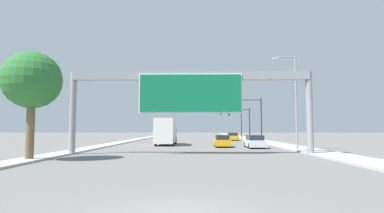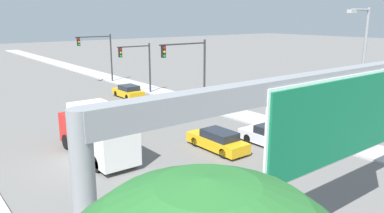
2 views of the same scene
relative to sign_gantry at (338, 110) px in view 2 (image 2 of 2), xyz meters
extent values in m
cube|color=#B1B1B1|center=(11.25, 42.11, -5.36)|extent=(3.00, 120.00, 0.15)
cube|color=gray|center=(0.00, 0.11, 1.18)|extent=(19.90, 0.60, 0.70)
cube|color=white|center=(0.00, -0.19, -0.33)|extent=(8.63, 0.08, 3.32)
cube|color=#0F6B42|center=(0.00, -0.24, -0.33)|extent=(8.43, 0.16, 3.12)
cube|color=gold|center=(7.00, 29.58, -4.91)|extent=(1.86, 4.23, 0.69)
cube|color=#1E232D|center=(7.00, 29.37, -4.30)|extent=(1.64, 2.20, 0.53)
cylinder|color=black|center=(6.18, 30.90, -5.11)|extent=(0.22, 0.64, 0.64)
cylinder|color=black|center=(7.82, 30.90, -5.11)|extent=(0.22, 0.64, 0.64)
cylinder|color=black|center=(6.18, 28.27, -5.11)|extent=(0.22, 0.64, 0.64)
cylinder|color=black|center=(7.82, 28.27, -5.11)|extent=(0.22, 0.64, 0.64)
cube|color=gold|center=(3.50, 10.66, -4.91)|extent=(1.71, 4.70, 0.68)
cube|color=#1E232D|center=(3.50, 10.43, -4.31)|extent=(1.50, 2.44, 0.53)
cylinder|color=black|center=(2.76, 12.12, -5.11)|extent=(0.22, 0.64, 0.64)
cylinder|color=black|center=(4.24, 12.12, -5.11)|extent=(0.22, 0.64, 0.64)
cylinder|color=black|center=(2.76, 9.21, -5.11)|extent=(0.22, 0.64, 0.64)
cylinder|color=black|center=(4.24, 9.21, -5.11)|extent=(0.22, 0.64, 0.64)
cube|color=silver|center=(7.00, 8.87, -4.90)|extent=(1.83, 4.78, 0.70)
cube|color=#1E232D|center=(7.00, 8.64, -4.28)|extent=(1.61, 2.48, 0.54)
cylinder|color=black|center=(6.20, 10.36, -5.11)|extent=(0.22, 0.64, 0.64)
cylinder|color=black|center=(7.80, 10.36, -5.11)|extent=(0.22, 0.64, 0.64)
cylinder|color=black|center=(6.20, 7.39, -5.11)|extent=(0.22, 0.64, 0.64)
cylinder|color=black|center=(7.80, 7.39, -5.11)|extent=(0.22, 0.64, 0.64)
cube|color=red|center=(-3.50, 17.24, -4.11)|extent=(2.18, 2.09, 2.04)
cube|color=silver|center=(-3.50, 13.50, -3.56)|extent=(2.37, 5.38, 3.14)
cylinder|color=black|center=(-4.55, 17.14, -4.93)|extent=(0.28, 1.00, 1.00)
cylinder|color=black|center=(-2.45, 17.14, -4.93)|extent=(0.28, 1.00, 1.00)
cylinder|color=black|center=(-4.55, 12.16, -4.93)|extent=(0.28, 1.00, 1.00)
cylinder|color=black|center=(-2.45, 12.16, -4.93)|extent=(0.28, 1.00, 1.00)
cylinder|color=#2D2D30|center=(10.25, 20.11, -2.06)|extent=(0.20, 0.20, 6.75)
cylinder|color=#2D2D30|center=(7.69, 20.11, 1.02)|extent=(5.11, 0.14, 0.14)
cube|color=black|center=(5.54, 20.11, 0.44)|extent=(0.35, 0.28, 1.05)
cylinder|color=red|center=(5.54, 19.95, 0.79)|extent=(0.22, 0.04, 0.22)
cylinder|color=yellow|center=(5.54, 19.95, 0.44)|extent=(0.22, 0.04, 0.22)
cylinder|color=green|center=(5.54, 19.95, 0.09)|extent=(0.22, 0.04, 0.22)
cylinder|color=#2D2D30|center=(10.25, 30.11, -2.48)|extent=(0.20, 0.20, 5.89)
cylinder|color=#2D2D30|center=(8.21, 30.11, 0.16)|extent=(4.08, 0.14, 0.14)
cube|color=black|center=(6.50, 30.11, -0.41)|extent=(0.35, 0.28, 1.05)
cylinder|color=red|center=(6.50, 29.95, -0.06)|extent=(0.22, 0.04, 0.22)
cylinder|color=yellow|center=(6.50, 29.95, -0.41)|extent=(0.22, 0.04, 0.22)
cylinder|color=green|center=(6.50, 29.95, -0.76)|extent=(0.22, 0.04, 0.22)
cylinder|color=#2D2D30|center=(10.25, 40.11, -2.14)|extent=(0.20, 0.20, 6.58)
cylinder|color=#2D2D30|center=(7.81, 40.11, 0.85)|extent=(4.88, 0.14, 0.14)
cube|color=black|center=(5.76, 40.11, 0.27)|extent=(0.35, 0.28, 1.05)
cylinder|color=red|center=(5.76, 39.95, 0.62)|extent=(0.22, 0.04, 0.22)
cylinder|color=yellow|center=(5.76, 39.95, 0.27)|extent=(0.22, 0.04, 0.22)
cylinder|color=green|center=(5.76, 39.95, -0.08)|extent=(0.22, 0.04, 0.22)
cylinder|color=gray|center=(10.35, 4.59, -0.73)|extent=(0.18, 0.18, 9.41)
cylinder|color=gray|center=(9.38, 4.59, 3.83)|extent=(1.94, 0.12, 0.12)
cube|color=#B2B2A8|center=(8.41, 4.59, 3.73)|extent=(0.60, 0.28, 0.20)
camera|label=1|loc=(0.50, -24.96, -3.26)|focal=28.00mm
camera|label=2|loc=(-12.75, -7.35, 3.41)|focal=35.00mm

